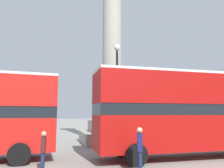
% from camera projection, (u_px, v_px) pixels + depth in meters
% --- Properties ---
extents(ground_plane, '(200.00, 200.00, 0.00)m').
position_uv_depth(ground_plane, '(112.00, 143.00, 17.54)').
color(ground_plane, gray).
extents(monument_column, '(4.83, 4.83, 18.33)m').
position_uv_depth(monument_column, '(112.00, 68.00, 18.38)').
color(monument_column, '#A39E8E').
rests_on(monument_column, ground_plane).
extents(bus_a, '(10.79, 2.82, 4.48)m').
position_uv_depth(bus_a, '(193.00, 111.00, 11.92)').
color(bus_a, '#A80F0C').
rests_on(bus_a, ground_plane).
extents(equestrian_statue, '(4.60, 4.27, 6.44)m').
position_uv_depth(equestrian_statue, '(174.00, 118.00, 23.70)').
color(equestrian_statue, '#A39E8E').
rests_on(equestrian_statue, ground_plane).
extents(street_lamp, '(0.46, 0.46, 6.91)m').
position_uv_depth(street_lamp, '(117.00, 86.00, 14.11)').
color(street_lamp, black).
rests_on(street_lamp, ground_plane).
extents(pedestrian_near_lamp, '(0.33, 0.50, 1.77)m').
position_uv_depth(pedestrian_near_lamp, '(140.00, 147.00, 8.50)').
color(pedestrian_near_lamp, '#192347').
rests_on(pedestrian_near_lamp, ground_plane).
extents(pedestrian_by_plinth, '(0.21, 0.43, 1.60)m').
position_uv_depth(pedestrian_by_plinth, '(43.00, 150.00, 8.72)').
color(pedestrian_by_plinth, '#192347').
rests_on(pedestrian_by_plinth, ground_plane).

